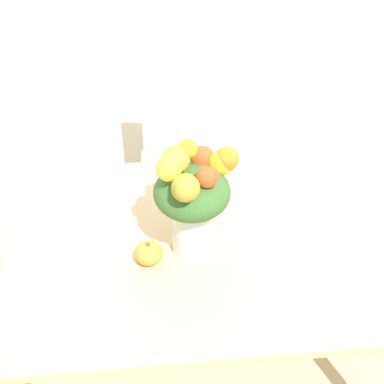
% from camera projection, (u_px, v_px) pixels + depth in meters
% --- Properties ---
extents(ground_plane, '(12.00, 12.00, 0.00)m').
position_uv_depth(ground_plane, '(208.00, 360.00, 2.33)').
color(ground_plane, tan).
extents(dining_table, '(1.39, 0.96, 0.73)m').
position_uv_depth(dining_table, '(212.00, 257.00, 1.92)').
color(dining_table, '#D1B284').
rests_on(dining_table, ground_plane).
extents(flower_vase, '(0.28, 0.33, 0.41)m').
position_uv_depth(flower_vase, '(192.00, 196.00, 1.69)').
color(flower_vase, silver).
rests_on(flower_vase, dining_table).
extents(pumpkin, '(0.09, 0.09, 0.09)m').
position_uv_depth(pumpkin, '(149.00, 253.00, 1.76)').
color(pumpkin, gold).
rests_on(pumpkin, dining_table).
extents(dining_chair_near_window, '(0.44, 0.44, 0.91)m').
position_uv_depth(dining_chair_near_window, '(183.00, 162.00, 2.65)').
color(dining_chair_near_window, silver).
rests_on(dining_chair_near_window, ground_plane).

